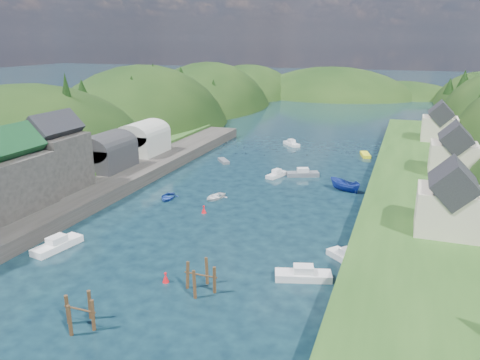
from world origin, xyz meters
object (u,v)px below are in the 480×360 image
at_px(piling_cluster_far, 201,280).
at_px(channel_buoy_far, 204,210).
at_px(piling_cluster_near, 80,315).
at_px(channel_buoy_near, 166,278).

bearing_deg(piling_cluster_far, channel_buoy_far, 113.49).
bearing_deg(channel_buoy_far, piling_cluster_near, -87.27).
bearing_deg(channel_buoy_far, piling_cluster_far, -66.51).
bearing_deg(piling_cluster_near, channel_buoy_far, 92.73).
distance_m(channel_buoy_near, channel_buoy_far, 19.48).
bearing_deg(channel_buoy_near, piling_cluster_near, -108.40).
bearing_deg(channel_buoy_near, channel_buoy_far, 102.97).
bearing_deg(channel_buoy_far, channel_buoy_near, -77.03).
distance_m(piling_cluster_near, piling_cluster_far, 11.32).
xyz_separation_m(piling_cluster_near, channel_buoy_far, (-1.34, 28.10, -0.65)).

